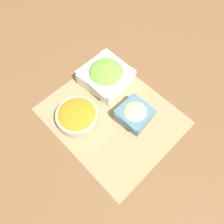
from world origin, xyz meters
The scene contains 5 objects.
ground_plane centered at (0.00, 0.00, 0.00)m, with size 3.00×3.00×0.00m, color brown.
placemat centered at (0.00, 0.00, 0.00)m, with size 0.49×0.42×0.00m.
cucumber_bowl centered at (0.07, 0.05, 0.04)m, with size 0.12×0.12×0.07m.
lettuce_bowl centered at (-0.13, 0.10, 0.05)m, with size 0.19×0.19×0.09m.
carrot_bowl centered at (-0.08, -0.10, 0.04)m, with size 0.16×0.16×0.06m.
Camera 1 is at (0.27, -0.27, 0.76)m, focal length 35.00 mm.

